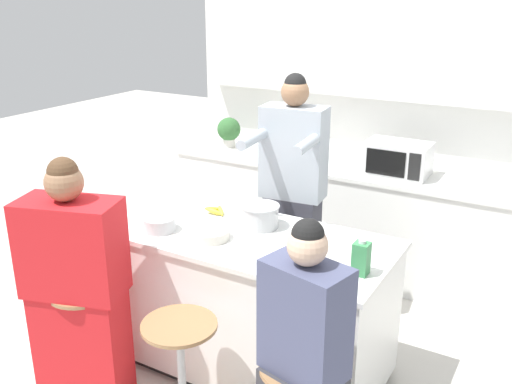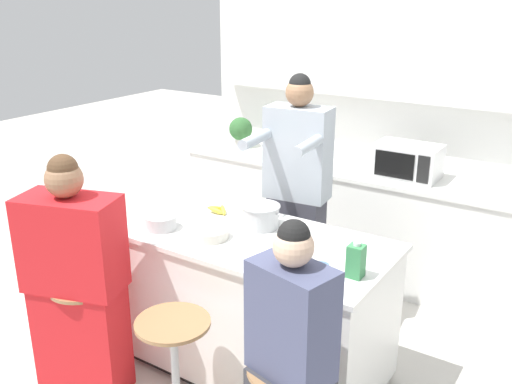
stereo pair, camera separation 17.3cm
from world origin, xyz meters
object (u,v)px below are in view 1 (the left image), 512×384
object	(u,v)px
bar_stool_leftmost	(88,335)
juice_carton	(361,258)
coffee_cup_near	(328,271)
microwave	(397,159)
banana_bunch	(216,210)
potted_plant	(229,130)
cooking_pot	(260,216)
kitchen_island	(249,303)
person_wrapped_blanket	(77,292)
person_seated_near	(303,380)
bar_stool_center	(182,374)
person_cooking	(292,205)
fruit_bowl	(210,234)

from	to	relation	value
bar_stool_leftmost	juice_carton	xyz separation A→B (m)	(1.43, 0.55, 0.61)
juice_carton	coffee_cup_near	bearing A→B (deg)	-132.01
juice_carton	microwave	bearing A→B (deg)	101.31
banana_bunch	potted_plant	distance (m)	1.73
cooking_pot	coffee_cup_near	bearing A→B (deg)	-33.67
kitchen_island	bar_stool_leftmost	bearing A→B (deg)	-135.15
kitchen_island	cooking_pot	bearing A→B (deg)	94.03
kitchen_island	juice_carton	distance (m)	0.93
person_wrapped_blanket	banana_bunch	size ratio (longest dim) A/B	9.24
person_seated_near	bar_stool_center	bearing A→B (deg)	-169.08
person_cooking	banana_bunch	xyz separation A→B (m)	(-0.33, -0.46, 0.05)
person_cooking	microwave	world-z (taller)	person_cooking
person_seated_near	juice_carton	size ratio (longest dim) A/B	7.54
microwave	banana_bunch	bearing A→B (deg)	-117.80
microwave	person_cooking	bearing A→B (deg)	-113.86
person_cooking	potted_plant	distance (m)	1.58
person_seated_near	microwave	size ratio (longest dim) A/B	2.88
fruit_bowl	person_wrapped_blanket	bearing A→B (deg)	-132.18
microwave	juice_carton	bearing A→B (deg)	-78.69
kitchen_island	bar_stool_center	distance (m)	0.70
bar_stool_center	cooking_pot	distance (m)	1.04
person_cooking	juice_carton	bearing A→B (deg)	-51.54
bar_stool_leftmost	person_cooking	bearing A→B (deg)	64.26
cooking_pot	microwave	bearing A→B (deg)	74.85
person_wrapped_blanket	coffee_cup_near	size ratio (longest dim) A/B	13.25
bar_stool_center	potted_plant	world-z (taller)	potted_plant
coffee_cup_near	banana_bunch	distance (m)	1.09
person_wrapped_blanket	kitchen_island	bearing A→B (deg)	28.25
fruit_bowl	microwave	size ratio (longest dim) A/B	0.47
bar_stool_center	juice_carton	world-z (taller)	juice_carton
person_wrapped_blanket	coffee_cup_near	world-z (taller)	person_wrapped_blanket
bar_stool_leftmost	microwave	bearing A→B (deg)	65.04
banana_bunch	microwave	world-z (taller)	microwave
kitchen_island	fruit_bowl	bearing A→B (deg)	-139.18
bar_stool_leftmost	kitchen_island	bearing A→B (deg)	44.85
kitchen_island	banana_bunch	distance (m)	0.63
person_seated_near	fruit_bowl	world-z (taller)	person_seated_near
kitchen_island	fruit_bowl	xyz separation A→B (m)	(-0.18, -0.15, 0.48)
juice_carton	bar_stool_leftmost	bearing A→B (deg)	-158.82
potted_plant	juice_carton	bearing A→B (deg)	-42.78
kitchen_island	person_wrapped_blanket	world-z (taller)	person_wrapped_blanket
cooking_pot	juice_carton	world-z (taller)	juice_carton
bar_stool_center	potted_plant	size ratio (longest dim) A/B	2.53
bar_stool_center	banana_bunch	world-z (taller)	banana_bunch
bar_stool_leftmost	cooking_pot	bearing A→B (deg)	51.01
bar_stool_leftmost	microwave	size ratio (longest dim) A/B	1.41
kitchen_island	bar_stool_leftmost	distance (m)	0.97
kitchen_island	fruit_bowl	world-z (taller)	fruit_bowl
fruit_bowl	microwave	distance (m)	1.88
kitchen_island	bar_stool_center	size ratio (longest dim) A/B	2.47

